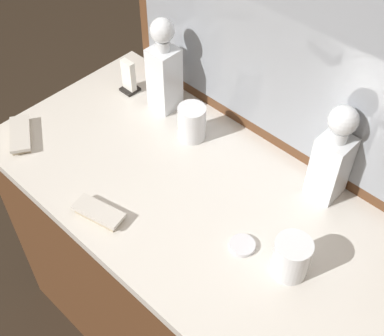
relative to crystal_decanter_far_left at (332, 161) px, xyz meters
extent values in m
plane|color=#2D2319|center=(-0.26, -0.23, -0.95)|extent=(6.00, 6.00, 0.00)
cube|color=brown|center=(-0.26, -0.23, -0.55)|extent=(1.14, 0.60, 0.81)
cube|color=silver|center=(-0.26, -0.23, -0.13)|extent=(1.17, 0.62, 0.03)
cube|color=brown|center=(-0.26, 0.06, 0.19)|extent=(0.98, 0.03, 0.61)
cube|color=gray|center=(-0.26, 0.05, 0.19)|extent=(0.90, 0.01, 0.53)
cube|color=white|center=(0.00, 0.00, -0.02)|extent=(0.08, 0.08, 0.19)
cube|color=#8C4C14|center=(0.00, 0.00, -0.06)|extent=(0.07, 0.07, 0.12)
cylinder|color=white|center=(0.00, 0.00, 0.09)|extent=(0.04, 0.04, 0.03)
sphere|color=white|center=(0.00, 0.00, 0.14)|extent=(0.07, 0.07, 0.07)
cube|color=white|center=(-0.55, -0.05, -0.01)|extent=(0.08, 0.08, 0.20)
cube|color=#8C4C14|center=(-0.55, -0.05, -0.05)|extent=(0.07, 0.07, 0.14)
cylinder|color=white|center=(-0.55, -0.05, 0.10)|extent=(0.04, 0.04, 0.03)
sphere|color=white|center=(-0.55, -0.05, 0.15)|extent=(0.07, 0.07, 0.07)
cylinder|color=white|center=(-0.40, -0.09, -0.06)|extent=(0.08, 0.08, 0.11)
cylinder|color=silver|center=(-0.40, -0.09, -0.11)|extent=(0.08, 0.08, 0.01)
cylinder|color=white|center=(0.08, -0.26, -0.06)|extent=(0.09, 0.09, 0.10)
cylinder|color=silver|center=(0.08, -0.26, -0.11)|extent=(0.08, 0.08, 0.01)
cube|color=#B7A88C|center=(-0.74, -0.44, -0.11)|extent=(0.14, 0.11, 0.01)
cube|color=beige|center=(-0.74, -0.44, -0.10)|extent=(0.16, 0.13, 0.01)
cube|color=#B7A88C|center=(-0.36, -0.46, -0.11)|extent=(0.13, 0.07, 0.01)
cube|color=beige|center=(-0.36, -0.46, -0.10)|extent=(0.14, 0.08, 0.01)
cylinder|color=silver|center=(-0.04, -0.28, -0.11)|extent=(0.06, 0.06, 0.01)
cube|color=black|center=(-0.68, -0.07, -0.11)|extent=(0.05, 0.05, 0.01)
cube|color=white|center=(-0.68, -0.07, -0.06)|extent=(0.05, 0.02, 0.11)
camera|label=1|loc=(0.36, -0.88, 0.93)|focal=48.64mm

